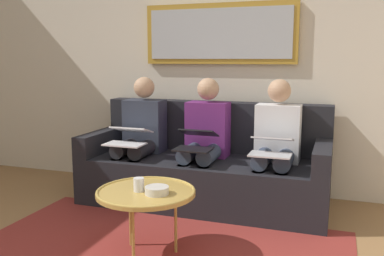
{
  "coord_description": "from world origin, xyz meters",
  "views": [
    {
      "loc": [
        -1.12,
        1.55,
        1.31
      ],
      "look_at": [
        0.0,
        -1.7,
        0.75
      ],
      "focal_mm": 39.79,
      "sensor_mm": 36.0,
      "label": 1
    }
  ],
  "objects_px": {
    "framed_mirror": "(219,34)",
    "couch": "(207,168)",
    "coffee_table": "(146,193)",
    "bowl": "(157,190)",
    "person_right": "(140,133)",
    "cup": "(139,185)",
    "laptop_black": "(196,140)",
    "laptop_white": "(128,136)",
    "laptop_silver": "(272,146)",
    "person_left": "(276,142)",
    "person_middle": "(205,138)"
  },
  "relations": [
    {
      "from": "framed_mirror",
      "to": "couch",
      "type": "bearing_deg",
      "value": 90.0
    },
    {
      "from": "framed_mirror",
      "to": "coffee_table",
      "type": "distance_m",
      "value": 1.95
    },
    {
      "from": "couch",
      "to": "bowl",
      "type": "xyz_separation_m",
      "value": [
        -0.05,
        1.26,
        0.16
      ]
    },
    {
      "from": "person_right",
      "to": "cup",
      "type": "bearing_deg",
      "value": 115.31
    },
    {
      "from": "laptop_black",
      "to": "laptop_white",
      "type": "height_order",
      "value": "laptop_black"
    },
    {
      "from": "laptop_silver",
      "to": "person_right",
      "type": "relative_size",
      "value": 0.29
    },
    {
      "from": "coffee_table",
      "to": "laptop_silver",
      "type": "distance_m",
      "value": 1.15
    },
    {
      "from": "person_left",
      "to": "laptop_white",
      "type": "xyz_separation_m",
      "value": [
        1.28,
        0.24,
        0.02
      ]
    },
    {
      "from": "laptop_silver",
      "to": "framed_mirror",
      "type": "bearing_deg",
      "value": -47.83
    },
    {
      "from": "person_middle",
      "to": "laptop_white",
      "type": "height_order",
      "value": "person_middle"
    },
    {
      "from": "coffee_table",
      "to": "bowl",
      "type": "distance_m",
      "value": 0.11
    },
    {
      "from": "cup",
      "to": "bowl",
      "type": "height_order",
      "value": "cup"
    },
    {
      "from": "framed_mirror",
      "to": "laptop_silver",
      "type": "distance_m",
      "value": 1.33
    },
    {
      "from": "couch",
      "to": "cup",
      "type": "xyz_separation_m",
      "value": [
        0.09,
        1.24,
        0.18
      ]
    },
    {
      "from": "laptop_black",
      "to": "person_middle",
      "type": "bearing_deg",
      "value": -90.0
    },
    {
      "from": "person_left",
      "to": "laptop_white",
      "type": "distance_m",
      "value": 1.3
    },
    {
      "from": "bowl",
      "to": "laptop_white",
      "type": "relative_size",
      "value": 0.45
    },
    {
      "from": "person_right",
      "to": "bowl",
      "type": "bearing_deg",
      "value": 120.15
    },
    {
      "from": "couch",
      "to": "person_left",
      "type": "bearing_deg",
      "value": 173.87
    },
    {
      "from": "bowl",
      "to": "person_right",
      "type": "distance_m",
      "value": 1.38
    },
    {
      "from": "coffee_table",
      "to": "laptop_white",
      "type": "bearing_deg",
      "value": -56.76
    },
    {
      "from": "person_right",
      "to": "framed_mirror",
      "type": "bearing_deg",
      "value": -144.47
    },
    {
      "from": "coffee_table",
      "to": "person_right",
      "type": "xyz_separation_m",
      "value": [
        0.59,
        -1.15,
        0.17
      ]
    },
    {
      "from": "laptop_silver",
      "to": "laptop_black",
      "type": "distance_m",
      "value": 0.64
    },
    {
      "from": "bowl",
      "to": "laptop_black",
      "type": "relative_size",
      "value": 0.41
    },
    {
      "from": "coffee_table",
      "to": "laptop_black",
      "type": "distance_m",
      "value": 0.94
    },
    {
      "from": "couch",
      "to": "person_middle",
      "type": "relative_size",
      "value": 1.93
    },
    {
      "from": "coffee_table",
      "to": "person_right",
      "type": "bearing_deg",
      "value": -62.66
    },
    {
      "from": "coffee_table",
      "to": "laptop_silver",
      "type": "bearing_deg",
      "value": -127.34
    },
    {
      "from": "laptop_black",
      "to": "bowl",
      "type": "bearing_deg",
      "value": 92.96
    },
    {
      "from": "framed_mirror",
      "to": "coffee_table",
      "type": "relative_size",
      "value": 2.3
    },
    {
      "from": "framed_mirror",
      "to": "person_right",
      "type": "height_order",
      "value": "framed_mirror"
    },
    {
      "from": "cup",
      "to": "laptop_white",
      "type": "distance_m",
      "value": 1.09
    },
    {
      "from": "laptop_silver",
      "to": "laptop_white",
      "type": "bearing_deg",
      "value": -0.32
    },
    {
      "from": "coffee_table",
      "to": "laptop_silver",
      "type": "relative_size",
      "value": 1.99
    },
    {
      "from": "framed_mirror",
      "to": "laptop_silver",
      "type": "bearing_deg",
      "value": 132.17
    },
    {
      "from": "person_left",
      "to": "laptop_black",
      "type": "xyz_separation_m",
      "value": [
        0.64,
        0.23,
        0.02
      ]
    },
    {
      "from": "coffee_table",
      "to": "framed_mirror",
      "type": "bearing_deg",
      "value": -91.64
    },
    {
      "from": "bowl",
      "to": "laptop_silver",
      "type": "xyz_separation_m",
      "value": [
        -0.59,
        -0.94,
        0.15
      ]
    },
    {
      "from": "coffee_table",
      "to": "person_left",
      "type": "distance_m",
      "value": 1.35
    },
    {
      "from": "person_right",
      "to": "person_middle",
      "type": "bearing_deg",
      "value": 180.0
    },
    {
      "from": "couch",
      "to": "person_middle",
      "type": "distance_m",
      "value": 0.31
    },
    {
      "from": "cup",
      "to": "person_middle",
      "type": "xyz_separation_m",
      "value": [
        -0.09,
        -1.17,
        0.11
      ]
    },
    {
      "from": "person_right",
      "to": "laptop_white",
      "type": "distance_m",
      "value": 0.24
    },
    {
      "from": "laptop_black",
      "to": "laptop_white",
      "type": "distance_m",
      "value": 0.64
    },
    {
      "from": "cup",
      "to": "bowl",
      "type": "bearing_deg",
      "value": 172.85
    },
    {
      "from": "cup",
      "to": "laptop_black",
      "type": "relative_size",
      "value": 0.24
    },
    {
      "from": "couch",
      "to": "laptop_black",
      "type": "distance_m",
      "value": 0.44
    },
    {
      "from": "framed_mirror",
      "to": "cup",
      "type": "height_order",
      "value": "framed_mirror"
    },
    {
      "from": "laptop_black",
      "to": "person_right",
      "type": "height_order",
      "value": "person_right"
    }
  ]
}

